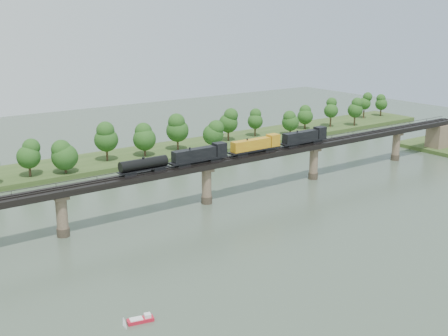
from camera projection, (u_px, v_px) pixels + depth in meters
ground at (280, 238)px, 128.78m from camera, size 400.00×400.00×0.00m
far_bank at (118, 159)px, 195.06m from camera, size 300.00×24.00×1.60m
bridge at (207, 184)px, 150.80m from camera, size 236.00×30.00×11.50m
bridge_superstructure at (206, 161)px, 149.13m from camera, size 220.00×4.90×0.75m
far_treeline at (100, 142)px, 184.80m from camera, size 289.06×17.54×13.60m
freight_train at (237, 149)px, 154.42m from camera, size 69.32×2.70×4.77m
motorboat at (141, 319)px, 93.42m from camera, size 4.65×2.58×1.23m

